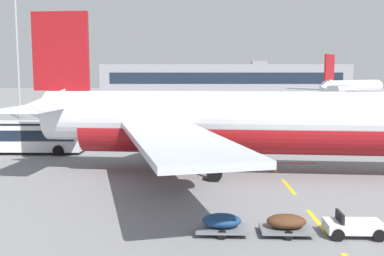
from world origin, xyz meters
name	(u,v)px	position (x,y,z in m)	size (l,w,h in m)	color
apron_paint_markings	(249,138)	(18.00, 36.73, 0.00)	(8.00, 93.91, 0.01)	yellow
airliner_foreground	(235,121)	(14.78, 18.18, 3.95)	(34.82, 34.49, 12.20)	white
airliner_far_center	(353,89)	(51.15, 97.68, 3.91)	(28.07, 29.73, 12.07)	silver
apron_shuttle_bus	(19,135)	(-4.93, 26.51, 1.75)	(12.02, 3.02, 3.00)	silver
fuel_service_truck	(276,122)	(21.62, 39.51, 1.65)	(7.38, 4.13, 3.14)	black
baggage_train	(287,224)	(16.06, 4.92, 0.52)	(8.63, 1.75, 1.14)	silver
apron_light_mast_near	(16,8)	(-18.08, 60.02, 18.44)	(1.80, 1.80, 30.36)	slate
terminal_satellite	(224,79)	(22.76, 164.15, 5.68)	(93.58, 27.86, 12.94)	gray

